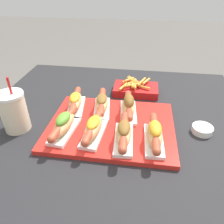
{
  "coord_description": "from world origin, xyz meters",
  "views": [
    {
      "loc": [
        0.1,
        -0.7,
        1.25
      ],
      "look_at": [
        -0.0,
        -0.04,
        0.81
      ],
      "focal_mm": 35.0,
      "sensor_mm": 36.0,
      "label": 1
    }
  ],
  "objects_px": {
    "fries_basket": "(135,89)",
    "hot_dog_6": "(129,106)",
    "hot_dog_2": "(124,133)",
    "hot_dog_3": "(155,134)",
    "sauce_bowl": "(202,129)",
    "hot_dog_4": "(75,102)",
    "serving_tray": "(111,126)",
    "hot_dog_0": "(64,124)",
    "drink_cup": "(14,112)",
    "hot_dog_5": "(102,103)",
    "hot_dog_1": "(94,127)"
  },
  "relations": [
    {
      "from": "hot_dog_3",
      "to": "hot_dog_4",
      "type": "bearing_deg",
      "value": 152.79
    },
    {
      "from": "serving_tray",
      "to": "hot_dog_2",
      "type": "distance_m",
      "value": 0.11
    },
    {
      "from": "hot_dog_0",
      "to": "hot_dog_6",
      "type": "xyz_separation_m",
      "value": [
        0.21,
        0.15,
        0.0
      ]
    },
    {
      "from": "hot_dog_6",
      "to": "sauce_bowl",
      "type": "distance_m",
      "value": 0.28
    },
    {
      "from": "hot_dog_3",
      "to": "sauce_bowl",
      "type": "bearing_deg",
      "value": 29.59
    },
    {
      "from": "hot_dog_1",
      "to": "hot_dog_2",
      "type": "height_order",
      "value": "hot_dog_2"
    },
    {
      "from": "hot_dog_2",
      "to": "hot_dog_6",
      "type": "bearing_deg",
      "value": 89.14
    },
    {
      "from": "serving_tray",
      "to": "sauce_bowl",
      "type": "distance_m",
      "value": 0.33
    },
    {
      "from": "hot_dog_0",
      "to": "hot_dog_2",
      "type": "distance_m",
      "value": 0.21
    },
    {
      "from": "hot_dog_3",
      "to": "hot_dog_2",
      "type": "bearing_deg",
      "value": -174.98
    },
    {
      "from": "hot_dog_4",
      "to": "hot_dog_2",
      "type": "bearing_deg",
      "value": -38.48
    },
    {
      "from": "hot_dog_1",
      "to": "sauce_bowl",
      "type": "relative_size",
      "value": 2.78
    },
    {
      "from": "serving_tray",
      "to": "hot_dog_3",
      "type": "relative_size",
      "value": 2.22
    },
    {
      "from": "serving_tray",
      "to": "hot_dog_0",
      "type": "xyz_separation_m",
      "value": [
        -0.15,
        -0.07,
        0.04
      ]
    },
    {
      "from": "drink_cup",
      "to": "fries_basket",
      "type": "relative_size",
      "value": 1.0
    },
    {
      "from": "hot_dog_1",
      "to": "hot_dog_4",
      "type": "xyz_separation_m",
      "value": [
        -0.11,
        0.15,
        0.0
      ]
    },
    {
      "from": "hot_dog_5",
      "to": "fries_basket",
      "type": "xyz_separation_m",
      "value": [
        0.12,
        0.2,
        -0.03
      ]
    },
    {
      "from": "serving_tray",
      "to": "hot_dog_3",
      "type": "height_order",
      "value": "hot_dog_3"
    },
    {
      "from": "hot_dog_3",
      "to": "fries_basket",
      "type": "xyz_separation_m",
      "value": [
        -0.08,
        0.37,
        -0.03
      ]
    },
    {
      "from": "hot_dog_0",
      "to": "drink_cup",
      "type": "xyz_separation_m",
      "value": [
        -0.19,
        0.02,
        0.02
      ]
    },
    {
      "from": "fries_basket",
      "to": "hot_dog_4",
      "type": "bearing_deg",
      "value": -138.34
    },
    {
      "from": "hot_dog_2",
      "to": "hot_dog_4",
      "type": "bearing_deg",
      "value": 141.52
    },
    {
      "from": "fries_basket",
      "to": "hot_dog_6",
      "type": "bearing_deg",
      "value": -94.5
    },
    {
      "from": "hot_dog_3",
      "to": "hot_dog_4",
      "type": "distance_m",
      "value": 0.35
    },
    {
      "from": "sauce_bowl",
      "to": "drink_cup",
      "type": "bearing_deg",
      "value": -173.73
    },
    {
      "from": "hot_dog_6",
      "to": "sauce_bowl",
      "type": "bearing_deg",
      "value": -11.31
    },
    {
      "from": "sauce_bowl",
      "to": "fries_basket",
      "type": "distance_m",
      "value": 0.37
    },
    {
      "from": "hot_dog_1",
      "to": "hot_dog_5",
      "type": "bearing_deg",
      "value": 90.42
    },
    {
      "from": "hot_dog_1",
      "to": "hot_dog_5",
      "type": "xyz_separation_m",
      "value": [
        -0.0,
        0.16,
        0.0
      ]
    },
    {
      "from": "hot_dog_1",
      "to": "hot_dog_4",
      "type": "bearing_deg",
      "value": 125.37
    },
    {
      "from": "hot_dog_2",
      "to": "hot_dog_4",
      "type": "distance_m",
      "value": 0.27
    },
    {
      "from": "serving_tray",
      "to": "sauce_bowl",
      "type": "height_order",
      "value": "sauce_bowl"
    },
    {
      "from": "hot_dog_0",
      "to": "hot_dog_5",
      "type": "distance_m",
      "value": 0.19
    },
    {
      "from": "serving_tray",
      "to": "hot_dog_0",
      "type": "bearing_deg",
      "value": -155.61
    },
    {
      "from": "serving_tray",
      "to": "hot_dog_5",
      "type": "height_order",
      "value": "hot_dog_5"
    },
    {
      "from": "serving_tray",
      "to": "hot_dog_4",
      "type": "bearing_deg",
      "value": 152.54
    },
    {
      "from": "hot_dog_1",
      "to": "sauce_bowl",
      "type": "bearing_deg",
      "value": 13.77
    },
    {
      "from": "hot_dog_0",
      "to": "drink_cup",
      "type": "height_order",
      "value": "drink_cup"
    },
    {
      "from": "drink_cup",
      "to": "fries_basket",
      "type": "height_order",
      "value": "drink_cup"
    },
    {
      "from": "hot_dog_0",
      "to": "drink_cup",
      "type": "relative_size",
      "value": 0.99
    },
    {
      "from": "serving_tray",
      "to": "hot_dog_2",
      "type": "xyz_separation_m",
      "value": [
        0.05,
        -0.09,
        0.04
      ]
    },
    {
      "from": "hot_dog_4",
      "to": "drink_cup",
      "type": "xyz_separation_m",
      "value": [
        -0.18,
        -0.13,
        0.02
      ]
    },
    {
      "from": "serving_tray",
      "to": "hot_dog_4",
      "type": "relative_size",
      "value": 2.24
    },
    {
      "from": "hot_dog_4",
      "to": "fries_basket",
      "type": "distance_m",
      "value": 0.31
    },
    {
      "from": "hot_dog_2",
      "to": "hot_dog_5",
      "type": "relative_size",
      "value": 1.01
    },
    {
      "from": "hot_dog_4",
      "to": "sauce_bowl",
      "type": "xyz_separation_m",
      "value": [
        0.49,
        -0.06,
        -0.04
      ]
    },
    {
      "from": "hot_dog_3",
      "to": "hot_dog_1",
      "type": "bearing_deg",
      "value": 177.95
    },
    {
      "from": "hot_dog_3",
      "to": "hot_dog_6",
      "type": "relative_size",
      "value": 1.0
    },
    {
      "from": "hot_dog_1",
      "to": "sauce_bowl",
      "type": "height_order",
      "value": "hot_dog_1"
    },
    {
      "from": "hot_dog_4",
      "to": "fries_basket",
      "type": "xyz_separation_m",
      "value": [
        0.23,
        0.21,
        -0.03
      ]
    }
  ]
}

